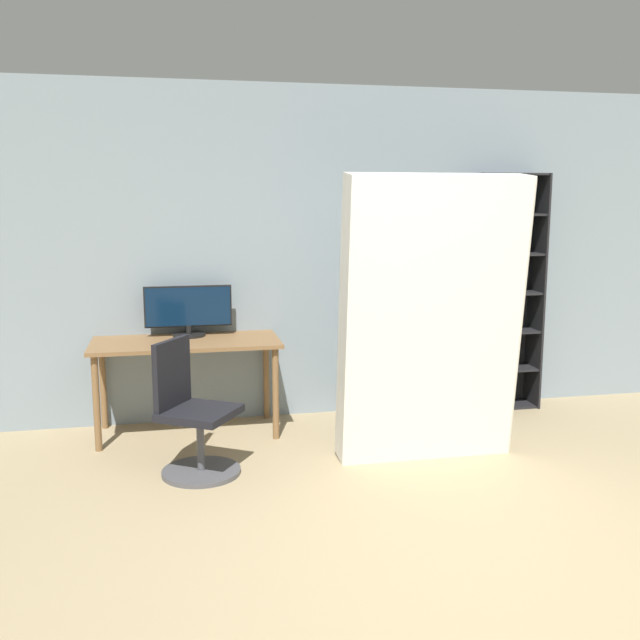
{
  "coord_description": "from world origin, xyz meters",
  "views": [
    {
      "loc": [
        -1.42,
        -2.55,
        1.8
      ],
      "look_at": [
        -0.51,
        1.75,
        1.05
      ],
      "focal_mm": 40.0,
      "sensor_mm": 36.0,
      "label": 1
    }
  ],
  "objects": [
    {
      "name": "monitor",
      "position": [
        -1.29,
        3.04,
        0.94
      ],
      "size": [
        0.68,
        0.26,
        0.4
      ],
      "color": "black",
      "rests_on": "desk"
    },
    {
      "name": "bookshelf",
      "position": [
        1.3,
        3.06,
        1.04
      ],
      "size": [
        0.62,
        0.3,
        2.01
      ],
      "color": "black",
      "rests_on": "ground"
    },
    {
      "name": "mattress_near",
      "position": [
        0.31,
        1.95,
        0.98
      ],
      "size": [
        1.23,
        0.44,
        1.97
      ],
      "color": "silver",
      "rests_on": "ground"
    },
    {
      "name": "ground_plane",
      "position": [
        0.0,
        0.0,
        0.0
      ],
      "size": [
        16.0,
        16.0,
        0.0
      ],
      "primitive_type": "plane",
      "color": "#9E8966"
    },
    {
      "name": "desk",
      "position": [
        -1.32,
        2.86,
        0.64
      ],
      "size": [
        1.42,
        0.65,
        0.73
      ],
      "color": "brown",
      "rests_on": "ground"
    },
    {
      "name": "wall_back",
      "position": [
        0.0,
        3.21,
        1.35
      ],
      "size": [
        8.0,
        0.06,
        2.7
      ],
      "color": "gray",
      "rests_on": "ground"
    },
    {
      "name": "office_chair",
      "position": [
        -1.31,
        2.03,
        0.35
      ],
      "size": [
        0.61,
        0.61,
        0.89
      ],
      "color": "#4C4C51",
      "rests_on": "ground"
    }
  ]
}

